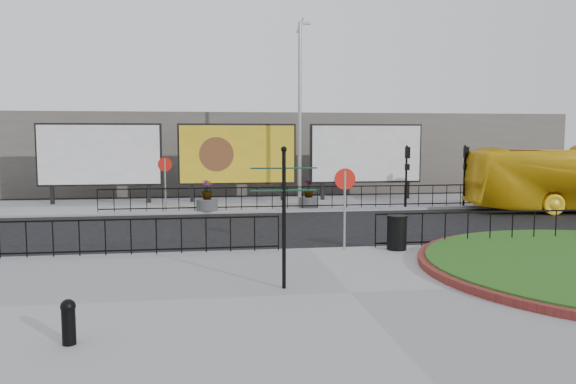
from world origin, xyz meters
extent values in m
plane|color=black|center=(0.00, 0.00, 0.00)|extent=(90.00, 90.00, 0.00)
cube|color=gray|center=(0.00, -5.00, 0.06)|extent=(30.00, 10.00, 0.12)
cube|color=gray|center=(0.00, 12.00, 0.06)|extent=(44.00, 6.00, 0.12)
cylinder|color=gray|center=(-5.00, 9.40, 1.32)|extent=(0.07, 0.07, 2.40)
cylinder|color=red|center=(-5.00, 9.40, 2.27)|extent=(0.64, 0.03, 0.64)
cylinder|color=white|center=(-5.00, 9.42, 2.27)|extent=(0.50, 0.03, 0.50)
cylinder|color=gray|center=(1.00, -0.40, 1.32)|extent=(0.07, 0.07, 2.40)
cylinder|color=red|center=(1.00, -0.40, 2.27)|extent=(0.64, 0.03, 0.64)
cylinder|color=white|center=(1.00, -0.38, 2.27)|extent=(0.50, 0.03, 0.50)
cube|color=black|center=(-10.90, 13.00, 0.62)|extent=(0.18, 0.18, 1.00)
cube|color=black|center=(-6.10, 13.00, 0.62)|extent=(0.18, 0.18, 1.00)
cube|color=black|center=(-8.50, 13.00, 2.62)|extent=(6.20, 0.25, 3.20)
cube|color=white|center=(-8.50, 12.84, 2.62)|extent=(6.00, 0.06, 3.00)
cube|color=black|center=(-3.90, 13.00, 0.62)|extent=(0.18, 0.18, 1.00)
cube|color=black|center=(0.90, 13.00, 0.62)|extent=(0.18, 0.18, 1.00)
cube|color=black|center=(-1.50, 13.00, 2.62)|extent=(6.20, 0.25, 3.20)
cube|color=gold|center=(-1.50, 12.84, 2.62)|extent=(6.00, 0.06, 3.00)
cube|color=black|center=(3.10, 13.00, 0.62)|extent=(0.18, 0.18, 1.00)
cube|color=black|center=(7.90, 13.00, 0.62)|extent=(0.18, 0.18, 1.00)
cube|color=black|center=(5.50, 13.00, 2.62)|extent=(6.20, 0.25, 3.20)
cube|color=white|center=(5.50, 12.84, 2.62)|extent=(6.00, 0.06, 3.00)
cylinder|color=gray|center=(1.50, 11.00, 4.62)|extent=(0.18, 0.18, 9.00)
cylinder|color=gray|center=(1.50, 11.00, 8.97)|extent=(0.43, 0.10, 0.77)
cube|color=gray|center=(1.85, 11.00, 9.07)|extent=(0.35, 0.15, 0.12)
cylinder|color=black|center=(6.50, 9.40, 1.62)|extent=(0.10, 0.10, 3.00)
cube|color=black|center=(6.50, 9.28, 2.77)|extent=(0.22, 0.18, 0.55)
cube|color=black|center=(6.50, 9.28, 2.07)|extent=(0.20, 0.16, 0.30)
cylinder|color=black|center=(9.50, 9.40, 1.62)|extent=(0.10, 0.10, 3.00)
cube|color=black|center=(9.50, 9.28, 2.77)|extent=(0.22, 0.18, 0.55)
cube|color=black|center=(9.50, 9.28, 2.07)|extent=(0.20, 0.16, 0.30)
cube|color=#615C55|center=(0.00, 22.00, 2.50)|extent=(40.00, 10.00, 5.00)
cylinder|color=black|center=(-1.40, -4.44, 1.66)|extent=(0.09, 0.09, 3.09)
sphere|color=black|center=(-1.40, -4.44, 3.26)|extent=(0.14, 0.14, 0.14)
cube|color=black|center=(-1.78, -4.41, 2.84)|extent=(0.73, 0.18, 0.03)
cube|color=black|center=(-1.01, -4.40, 2.84)|extent=(0.73, 0.20, 0.03)
cube|color=black|center=(-1.78, -4.45, 2.34)|extent=(0.73, 0.16, 0.03)
cube|color=black|center=(-1.01, -4.46, 2.34)|extent=(0.73, 0.18, 0.03)
cylinder|color=black|center=(-5.37, -7.35, 0.43)|extent=(0.22, 0.22, 0.62)
sphere|color=black|center=(-5.37, -7.35, 0.76)|extent=(0.25, 0.25, 0.25)
cylinder|color=black|center=(2.58, -0.60, 0.61)|extent=(0.59, 0.59, 0.98)
cylinder|color=black|center=(2.58, -0.60, 1.14)|extent=(0.63, 0.63, 0.07)
cylinder|color=#4C4C4F|center=(-3.11, 9.40, 0.38)|extent=(0.99, 0.99, 0.52)
imported|color=#1D5115|center=(-3.11, 9.40, 1.08)|extent=(0.68, 0.68, 0.89)
cylinder|color=#4C4C4F|center=(1.77, 9.89, 0.36)|extent=(0.93, 0.93, 0.49)
imported|color=#1D5115|center=(1.77, 9.89, 1.04)|extent=(0.68, 0.68, 0.87)
camera|label=1|loc=(-3.07, -16.73, 3.53)|focal=35.00mm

